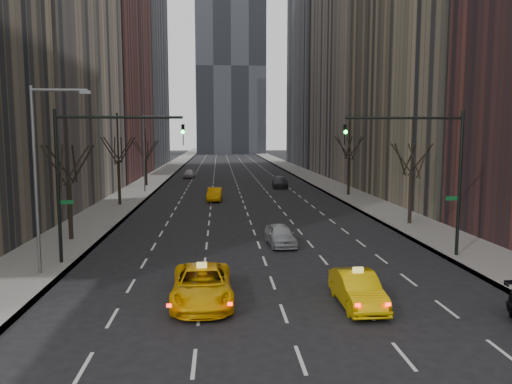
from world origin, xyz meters
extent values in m
plane|color=black|center=(0.00, 0.00, 0.00)|extent=(400.00, 400.00, 0.00)
cube|color=slate|center=(-12.25, 70.00, 0.07)|extent=(4.50, 320.00, 0.15)
cube|color=slate|center=(12.25, 70.00, 0.07)|extent=(4.50, 320.00, 0.15)
cube|color=brown|center=(-21.50, 66.00, 22.00)|extent=(14.00, 28.00, 44.00)
cube|color=#5C5C60|center=(-21.50, 96.00, 30.00)|extent=(14.00, 30.00, 60.00)
cube|color=gray|center=(21.50, 64.00, 25.00)|extent=(14.00, 28.00, 50.00)
cube|color=#5C5C60|center=(21.50, 95.00, 29.00)|extent=(14.00, 30.00, 58.00)
cylinder|color=black|center=(-12.00, 18.00, 1.93)|extent=(0.28, 0.28, 3.57)
cylinder|color=black|center=(-12.00, 18.00, 5.84)|extent=(0.16, 0.16, 4.25)
cylinder|color=black|center=(-11.85, 18.85, 4.95)|extent=(0.42, 1.80, 2.52)
cylinder|color=black|center=(-11.19, 18.29, 4.95)|extent=(1.74, 0.72, 2.52)
cylinder|color=black|center=(-11.34, 17.45, 4.95)|extent=(1.46, 1.25, 2.52)
cylinder|color=black|center=(-12.15, 17.15, 4.95)|extent=(0.42, 1.80, 2.52)
cylinder|color=black|center=(-12.81, 17.71, 4.95)|extent=(1.74, 0.72, 2.52)
cylinder|color=black|center=(-12.66, 18.55, 4.95)|extent=(1.46, 1.25, 2.52)
cylinder|color=black|center=(-12.00, 34.00, 2.15)|extent=(0.28, 0.28, 3.99)
cylinder|color=black|center=(-12.00, 34.00, 6.52)|extent=(0.16, 0.16, 4.75)
cylinder|color=black|center=(-11.85, 34.85, 5.37)|extent=(0.42, 1.80, 2.52)
cylinder|color=black|center=(-11.19, 34.29, 5.37)|extent=(1.74, 0.72, 2.52)
cylinder|color=black|center=(-11.34, 33.45, 5.37)|extent=(1.46, 1.25, 2.52)
cylinder|color=black|center=(-12.15, 33.15, 5.37)|extent=(0.42, 1.80, 2.52)
cylinder|color=black|center=(-12.81, 33.71, 5.37)|extent=(1.74, 0.72, 2.52)
cylinder|color=black|center=(-12.66, 34.55, 5.37)|extent=(1.46, 1.25, 2.52)
cylinder|color=black|center=(-12.00, 52.00, 1.83)|extent=(0.28, 0.28, 3.36)
cylinder|color=black|center=(-12.00, 52.00, 5.51)|extent=(0.16, 0.16, 4.00)
cylinder|color=black|center=(-11.85, 52.85, 4.74)|extent=(0.42, 1.80, 2.52)
cylinder|color=black|center=(-11.19, 52.29, 4.74)|extent=(1.74, 0.72, 2.52)
cylinder|color=black|center=(-11.34, 51.45, 4.74)|extent=(1.46, 1.25, 2.52)
cylinder|color=black|center=(-12.15, 51.15, 4.74)|extent=(0.42, 1.80, 2.52)
cylinder|color=black|center=(-12.81, 51.71, 4.74)|extent=(1.74, 0.72, 2.52)
cylinder|color=black|center=(-12.66, 52.55, 4.74)|extent=(1.46, 1.25, 2.52)
cylinder|color=black|center=(12.00, 22.00, 1.93)|extent=(0.28, 0.28, 3.57)
cylinder|color=black|center=(12.00, 22.00, 5.84)|extent=(0.16, 0.16, 4.25)
cylinder|color=black|center=(12.15, 22.85, 4.95)|extent=(0.42, 1.80, 2.52)
cylinder|color=black|center=(12.81, 22.29, 4.95)|extent=(1.74, 0.72, 2.52)
cylinder|color=black|center=(12.66, 21.45, 4.95)|extent=(1.46, 1.25, 2.52)
cylinder|color=black|center=(11.85, 21.15, 4.95)|extent=(0.42, 1.80, 2.52)
cylinder|color=black|center=(11.19, 21.71, 4.95)|extent=(1.74, 0.72, 2.52)
cylinder|color=black|center=(11.34, 22.55, 4.95)|extent=(1.46, 1.25, 2.52)
cylinder|color=black|center=(12.00, 40.00, 2.15)|extent=(0.28, 0.28, 3.99)
cylinder|color=black|center=(12.00, 40.00, 6.52)|extent=(0.16, 0.16, 4.75)
cylinder|color=black|center=(12.15, 40.85, 5.37)|extent=(0.42, 1.80, 2.52)
cylinder|color=black|center=(12.81, 40.29, 5.37)|extent=(1.74, 0.72, 2.52)
cylinder|color=black|center=(12.66, 39.45, 5.37)|extent=(1.46, 1.25, 2.52)
cylinder|color=black|center=(11.85, 39.15, 5.37)|extent=(0.42, 1.80, 2.52)
cylinder|color=black|center=(11.19, 39.71, 5.37)|extent=(1.74, 0.72, 2.52)
cylinder|color=black|center=(11.34, 40.55, 5.37)|extent=(1.46, 1.25, 2.52)
cylinder|color=black|center=(-10.80, 12.00, 4.15)|extent=(0.18, 0.18, 8.00)
cylinder|color=black|center=(-7.55, 12.00, 7.75)|extent=(6.50, 0.14, 0.14)
imported|color=black|center=(-4.30, 12.00, 6.85)|extent=(0.18, 0.22, 1.10)
sphere|color=#0CFF33|center=(-4.30, 11.82, 7.00)|extent=(0.20, 0.20, 0.20)
cube|color=#0C5926|center=(-10.40, 12.00, 3.35)|extent=(0.70, 0.04, 0.22)
cylinder|color=black|center=(10.80, 12.00, 4.15)|extent=(0.18, 0.18, 8.00)
cylinder|color=black|center=(7.55, 12.00, 7.75)|extent=(6.50, 0.14, 0.14)
imported|color=black|center=(4.30, 12.00, 6.85)|extent=(0.18, 0.22, 1.10)
sphere|color=#0CFF33|center=(4.30, 11.82, 7.00)|extent=(0.20, 0.20, 0.20)
cube|color=#0C5926|center=(10.40, 12.00, 3.35)|extent=(0.70, 0.04, 0.22)
cylinder|color=slate|center=(-11.20, 10.00, 4.65)|extent=(0.16, 0.16, 9.00)
cylinder|color=slate|center=(-9.90, 10.00, 8.95)|extent=(2.60, 0.14, 0.14)
cube|color=slate|center=(-8.70, 10.00, 8.85)|extent=(0.50, 0.22, 0.15)
cylinder|color=slate|center=(-11.20, 45.00, 4.65)|extent=(0.16, 0.16, 9.00)
cylinder|color=slate|center=(-9.90, 45.00, 8.95)|extent=(2.60, 0.14, 0.14)
cube|color=slate|center=(-8.70, 45.00, 8.85)|extent=(0.50, 0.22, 0.15)
imported|color=#FFBD05|center=(-3.18, 5.50, 0.73)|extent=(2.57, 5.34, 1.47)
imported|color=#D5A804|center=(3.07, 4.62, 0.69)|extent=(1.50, 4.19, 1.38)
imported|color=#A1A3A8|center=(1.32, 15.80, 0.66)|extent=(1.86, 3.99, 1.32)
imported|color=orange|center=(-2.89, 36.99, 0.67)|extent=(1.67, 4.16, 1.35)
imported|color=#2D2D32|center=(5.42, 49.29, 0.69)|extent=(2.30, 4.91, 1.39)
imported|color=#BABABA|center=(-7.12, 64.75, 0.68)|extent=(1.81, 4.05, 1.35)
camera|label=1|loc=(-2.45, -14.44, 6.89)|focal=35.00mm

